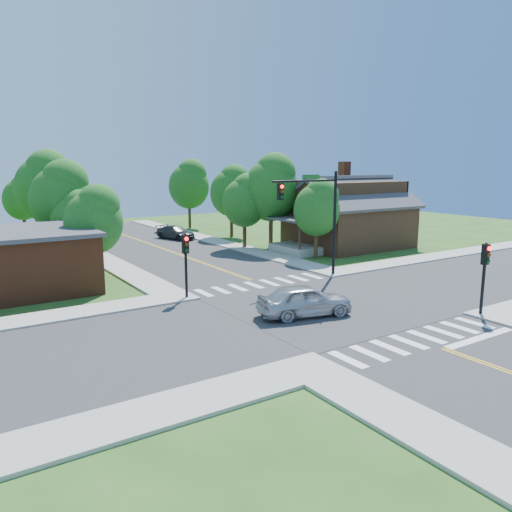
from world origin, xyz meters
TOP-DOWN VIEW (x-y plane):
  - ground at (0.00, 0.00)m, footprint 100.00×100.00m
  - road_ns at (0.00, 0.00)m, footprint 10.00×90.00m
  - road_ew at (0.00, 0.00)m, footprint 90.00×10.00m
  - intersection_patch at (0.00, 0.00)m, footprint 10.20×10.20m
  - sidewalk_ne at (15.82, 15.82)m, footprint 40.00×40.00m
  - crosswalk_north at (0.00, 6.20)m, footprint 8.85×2.00m
  - crosswalk_south at (0.00, -6.20)m, footprint 8.85×2.00m
  - centerline at (0.00, 0.00)m, footprint 0.30×90.00m
  - stop_bar at (2.50, -7.60)m, footprint 4.60×0.45m
  - signal_mast_ne at (3.91, 5.59)m, footprint 5.30×0.42m
  - signal_pole_se at (5.60, -5.62)m, footprint 0.34×0.42m
  - signal_pole_nw at (-5.60, 5.58)m, footprint 0.34×0.42m
  - house_ne at (15.11, 14.23)m, footprint 13.05×8.80m
  - building_nw at (-14.20, 13.20)m, footprint 10.40×8.40m
  - tree_e_a at (8.85, 11.21)m, footprint 3.85×3.66m
  - tree_e_b at (8.77, 17.58)m, footprint 5.14×4.88m
  - tree_e_c at (9.30, 25.63)m, footprint 4.51×4.29m
  - tree_e_d at (8.80, 34.77)m, footprint 4.88×4.63m
  - tree_w_a at (-8.54, 13.01)m, footprint 3.78×3.59m
  - tree_w_b at (-8.90, 20.30)m, footprint 4.76×4.52m
  - tree_w_c at (-8.56, 28.11)m, footprint 5.29×5.02m
  - tree_w_d at (-9.26, 36.79)m, footprint 3.92×3.72m
  - tree_house at (6.65, 18.75)m, footprint 4.06×3.86m
  - tree_bldg at (-8.46, 18.52)m, footprint 3.43×3.26m
  - car_silver at (-1.99, -0.70)m, footprint 4.20×5.74m
  - car_dgrey at (3.50, 27.35)m, footprint 4.54×5.69m

SIDE VIEW (x-z plane):
  - ground at x=0.00m, z-range 0.00..0.00m
  - intersection_patch at x=0.00m, z-range -0.03..0.03m
  - stop_bar at x=2.50m, z-range -0.05..0.05m
  - road_ns at x=0.00m, z-range 0.00..0.04m
  - road_ew at x=0.00m, z-range 0.01..0.04m
  - crosswalk_north at x=0.00m, z-range 0.04..0.05m
  - crosswalk_south at x=0.00m, z-range 0.04..0.05m
  - centerline at x=0.00m, z-range 0.04..0.05m
  - sidewalk_ne at x=15.82m, z-range 0.00..0.14m
  - car_dgrey at x=3.50m, z-range 0.00..1.34m
  - car_silver at x=-1.99m, z-range 0.00..1.65m
  - building_nw at x=-14.20m, z-range 0.02..3.75m
  - signal_pole_se at x=5.60m, z-range 0.76..4.56m
  - signal_pole_nw at x=-5.60m, z-range 0.76..4.56m
  - house_ne at x=15.11m, z-range -0.23..6.88m
  - tree_bldg at x=-8.46m, z-range 0.90..6.74m
  - tree_w_a at x=-8.54m, z-range 0.99..7.42m
  - tree_e_a at x=8.85m, z-range 1.01..7.56m
  - tree_w_d at x=-9.26m, z-range 1.03..7.69m
  - tree_house at x=6.65m, z-range 1.07..7.97m
  - signal_mast_ne at x=3.91m, z-range 1.25..8.45m
  - tree_e_c at x=9.30m, z-range 1.19..8.86m
  - tree_w_b at x=-8.90m, z-range 1.25..9.34m
  - tree_e_d at x=8.80m, z-range 1.29..9.58m
  - tree_e_b at x=8.77m, z-range 1.36..10.09m
  - tree_w_c at x=-8.56m, z-range 1.40..10.39m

